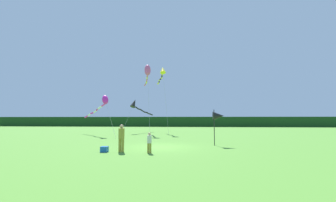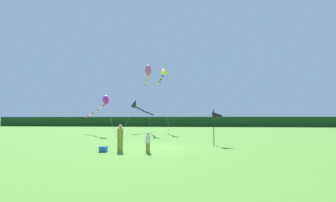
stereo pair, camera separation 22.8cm
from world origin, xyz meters
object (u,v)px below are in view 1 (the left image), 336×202
person_adult (121,137)px  kite_rainbow (147,72)px  kite_black (136,105)px  kite_magenta (102,103)px  banner_flag_pole (218,116)px  kite_yellow (162,72)px  cooler_box (104,149)px  person_child (149,142)px

person_adult → kite_rainbow: size_ratio=0.18×
kite_black → kite_magenta: bearing=-117.1°
banner_flag_pole → kite_magenta: size_ratio=0.39×
kite_rainbow → kite_yellow: size_ratio=0.99×
kite_black → cooler_box: bearing=-82.4°
banner_flag_pole → kite_magenta: 16.30m
person_child → kite_black: (-5.52, 19.33, 3.56)m
kite_magenta → kite_yellow: kite_yellow is taller
kite_black → banner_flag_pole: bearing=-55.1°
banner_flag_pole → kite_rainbow: size_ratio=0.29×
person_adult → person_child: 1.94m
kite_magenta → kite_black: kite_black is taller
banner_flag_pole → person_child: bearing=-138.1°
kite_yellow → kite_black: size_ratio=1.43×
person_adult → kite_rainbow: 18.83m
person_child → kite_yellow: size_ratio=0.13×
cooler_box → kite_black: kite_black is taller
kite_magenta → kite_yellow: 10.61m
kite_magenta → kite_black: 6.65m
banner_flag_pole → kite_yellow: 17.71m
banner_flag_pole → kite_rainbow: kite_rainbow is taller
kite_rainbow → kite_yellow: kite_yellow is taller
person_child → kite_magenta: kite_magenta is taller
person_adult → kite_black: size_ratio=0.25×
banner_flag_pole → kite_rainbow: 16.69m
person_child → cooler_box: (-2.98, 0.18, -0.54)m
cooler_box → kite_rainbow: bearing=91.4°
kite_magenta → banner_flag_pole: bearing=-33.8°
banner_flag_pole → kite_black: bearing=124.9°
kite_yellow → kite_black: (-4.05, -0.02, -5.12)m
kite_magenta → kite_yellow: bearing=40.0°
kite_magenta → person_adult: bearing=-63.1°
person_adult → kite_black: bearing=100.8°
person_adult → cooler_box: size_ratio=4.05×
cooler_box → banner_flag_pole: bearing=28.2°
person_child → kite_yellow: 21.26m
person_adult → kite_black: 19.66m
person_adult → kite_magenta: bearing=116.9°
kite_yellow → banner_flag_pole: bearing=-66.9°
banner_flag_pole → kite_yellow: bearing=113.1°
person_adult → kite_black: (-3.62, 19.04, 3.28)m
kite_rainbow → kite_magenta: size_ratio=1.36×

